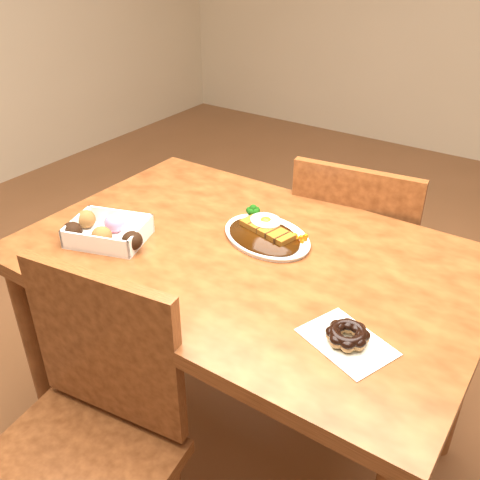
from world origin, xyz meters
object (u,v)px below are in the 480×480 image
Objects in this scene: donut_box at (106,231)px; pon_de_ring at (347,336)px; table at (248,284)px; chair_far at (356,260)px; katsu_curry_plate at (267,233)px; chair_near at (81,445)px.

pon_de_ring is at bearing -1.16° from donut_box.
table is 1.38× the size of chair_far.
table is at bearing -88.92° from katsu_curry_plate.
chair_near is at bearing -55.32° from donut_box.
table is 5.48× the size of pon_de_ring.
table is at bearing 24.18° from donut_box.
table is 0.57m from chair_near.
chair_near is 2.77× the size of katsu_curry_plate.
table is 0.42m from pon_de_ring.
katsu_curry_plate is at bearing 91.08° from table.
chair_near is 3.53× the size of donut_box.
table is at bearing 71.59° from chair_far.
katsu_curry_plate reaches higher than pon_de_ring.
chair_far is at bearing 71.57° from chair_near.
chair_near reaches higher than katsu_curry_plate.
donut_box is 1.12× the size of pon_de_ring.
pon_de_ring is (0.36, -0.17, 0.12)m from table.
pon_de_ring is (0.72, -0.01, -0.01)m from donut_box.
chair_far is at bearing 79.10° from table.
katsu_curry_plate is 1.44× the size of pon_de_ring.
pon_de_ring is (0.36, -0.27, 0.00)m from katsu_curry_plate.
table is 3.82× the size of katsu_curry_plate.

